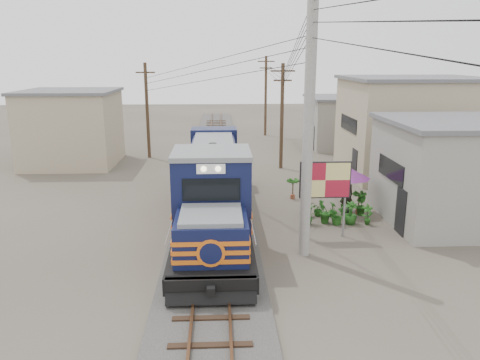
{
  "coord_description": "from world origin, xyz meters",
  "views": [
    {
      "loc": [
        0.28,
        -17.06,
        7.34
      ],
      "look_at": [
        1.18,
        2.52,
        2.2
      ],
      "focal_mm": 35.0,
      "sensor_mm": 36.0,
      "label": 1
    }
  ],
  "objects_px": {
    "locomotive": "(213,186)",
    "billboard": "(325,182)",
    "market_umbrella": "(350,173)",
    "vendor": "(346,195)"
  },
  "relations": [
    {
      "from": "billboard",
      "to": "vendor",
      "type": "relative_size",
      "value": 1.77
    },
    {
      "from": "market_umbrella",
      "to": "locomotive",
      "type": "bearing_deg",
      "value": -170.31
    },
    {
      "from": "billboard",
      "to": "vendor",
      "type": "distance_m",
      "value": 3.77
    },
    {
      "from": "locomotive",
      "to": "billboard",
      "type": "distance_m",
      "value": 5.11
    },
    {
      "from": "locomotive",
      "to": "market_umbrella",
      "type": "distance_m",
      "value": 6.65
    },
    {
      "from": "vendor",
      "to": "locomotive",
      "type": "bearing_deg",
      "value": 0.41
    },
    {
      "from": "locomotive",
      "to": "billboard",
      "type": "xyz_separation_m",
      "value": [
        4.62,
        -2.07,
        0.68
      ]
    },
    {
      "from": "locomotive",
      "to": "vendor",
      "type": "xyz_separation_m",
      "value": [
        6.39,
        0.91,
        -0.79
      ]
    },
    {
      "from": "locomotive",
      "to": "market_umbrella",
      "type": "xyz_separation_m",
      "value": [
        6.55,
        1.12,
        0.24
      ]
    },
    {
      "from": "billboard",
      "to": "market_umbrella",
      "type": "bearing_deg",
      "value": 59.14
    }
  ]
}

